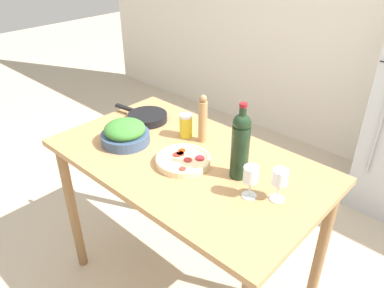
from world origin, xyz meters
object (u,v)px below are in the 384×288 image
at_px(homemade_pizza, 183,160).
at_px(wine_glass_near, 251,176).
at_px(pepper_mill, 203,119).
at_px(cast_iron_skillet, 147,117).
at_px(wine_bottle, 240,144).
at_px(salt_canister, 186,126).
at_px(salad_bowl, 125,133).
at_px(wine_glass_far, 280,179).

bearing_deg(homemade_pizza, wine_glass_near, 1.20).
xyz_separation_m(wine_glass_near, homemade_pizza, (-0.38, -0.01, -0.08)).
relative_size(pepper_mill, cast_iron_skillet, 0.72).
height_order(wine_bottle, wine_glass_near, wine_bottle).
bearing_deg(wine_bottle, pepper_mill, 158.52).
xyz_separation_m(homemade_pizza, salt_canister, (-0.17, 0.20, 0.04)).
height_order(salad_bowl, salt_canister, salt_canister).
height_order(wine_glass_near, homemade_pizza, wine_glass_near).
relative_size(wine_glass_near, cast_iron_skillet, 0.40).
bearing_deg(salad_bowl, pepper_mill, 45.19).
distance_m(wine_bottle, cast_iron_skillet, 0.74).
height_order(wine_glass_near, wine_glass_far, same).
bearing_deg(homemade_pizza, salad_bowl, -170.42).
bearing_deg(cast_iron_skillet, homemade_pizza, -21.52).
distance_m(pepper_mill, cast_iron_skillet, 0.41).
bearing_deg(wine_glass_far, homemade_pizza, -171.65).
bearing_deg(wine_glass_far, salt_canister, 168.49).
bearing_deg(cast_iron_skillet, salt_canister, 3.50).
relative_size(wine_glass_far, pepper_mill, 0.56).
height_order(wine_bottle, homemade_pizza, wine_bottle).
bearing_deg(salad_bowl, wine_glass_near, 5.30).
bearing_deg(homemade_pizza, pepper_mill, 108.35).
relative_size(salad_bowl, homemade_pizza, 0.96).
distance_m(pepper_mill, salt_canister, 0.12).
xyz_separation_m(wine_glass_near, pepper_mill, (-0.45, 0.22, 0.02)).
bearing_deg(salad_bowl, cast_iron_skillet, 113.89).
xyz_separation_m(wine_glass_near, wine_glass_far, (0.10, 0.06, 0.00)).
bearing_deg(cast_iron_skillet, wine_glass_far, -6.90).
bearing_deg(wine_bottle, wine_glass_far, -6.46).
xyz_separation_m(wine_glass_far, salad_bowl, (-0.83, -0.13, -0.05)).
distance_m(pepper_mill, homemade_pizza, 0.26).
bearing_deg(cast_iron_skillet, wine_bottle, -7.03).
distance_m(wine_glass_far, homemade_pizza, 0.49).
height_order(wine_glass_near, pepper_mill, pepper_mill).
distance_m(wine_glass_near, wine_glass_far, 0.12).
distance_m(salad_bowl, cast_iron_skillet, 0.27).
relative_size(wine_glass_far, cast_iron_skillet, 0.40).
distance_m(salad_bowl, salt_canister, 0.32).
distance_m(wine_glass_near, cast_iron_skillet, 0.86).
relative_size(wine_glass_far, homemade_pizza, 0.55).
height_order(wine_glass_near, salt_canister, wine_glass_near).
bearing_deg(wine_glass_near, homemade_pizza, -178.80).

